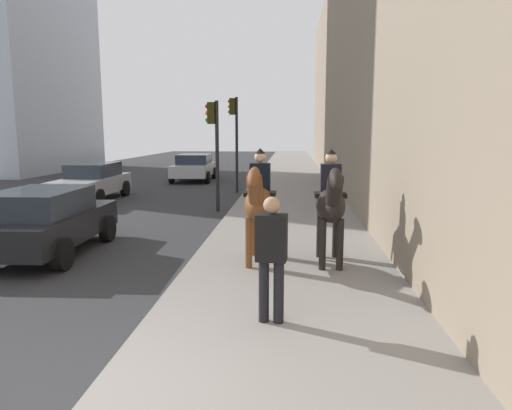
{
  "coord_description": "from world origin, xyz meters",
  "views": [
    {
      "loc": [
        -3.92,
        -1.99,
        2.65
      ],
      "look_at": [
        4.0,
        -1.4,
        1.4
      ],
      "focal_mm": 32.75,
      "sensor_mm": 36.0,
      "label": 1
    }
  ],
  "objects_px": {
    "car_mid_lane": "(194,167)",
    "traffic_light_near_curb": "(214,138)",
    "mounted_horse_far": "(331,203)",
    "pedestrian_greeting": "(271,251)",
    "car_far_lane": "(45,220)",
    "mounted_horse_near": "(259,201)",
    "traffic_light_far_curb": "(235,129)",
    "car_near_lane": "(92,181)"
  },
  "relations": [
    {
      "from": "mounted_horse_far",
      "to": "car_far_lane",
      "type": "bearing_deg",
      "value": -96.59
    },
    {
      "from": "mounted_horse_near",
      "to": "car_mid_lane",
      "type": "relative_size",
      "value": 0.53
    },
    {
      "from": "car_far_lane",
      "to": "traffic_light_near_curb",
      "type": "height_order",
      "value": "traffic_light_near_curb"
    },
    {
      "from": "car_mid_lane",
      "to": "traffic_light_far_curb",
      "type": "relative_size",
      "value": 1.01
    },
    {
      "from": "traffic_light_near_curb",
      "to": "traffic_light_far_curb",
      "type": "relative_size",
      "value": 0.88
    },
    {
      "from": "pedestrian_greeting",
      "to": "car_near_lane",
      "type": "relative_size",
      "value": 0.37
    },
    {
      "from": "traffic_light_far_curb",
      "to": "car_far_lane",
      "type": "bearing_deg",
      "value": 165.42
    },
    {
      "from": "mounted_horse_near",
      "to": "car_mid_lane",
      "type": "height_order",
      "value": "mounted_horse_near"
    },
    {
      "from": "mounted_horse_near",
      "to": "traffic_light_far_curb",
      "type": "height_order",
      "value": "traffic_light_far_curb"
    },
    {
      "from": "pedestrian_greeting",
      "to": "car_far_lane",
      "type": "bearing_deg",
      "value": 60.69
    },
    {
      "from": "mounted_horse_far",
      "to": "car_near_lane",
      "type": "height_order",
      "value": "mounted_horse_far"
    },
    {
      "from": "car_far_lane",
      "to": "pedestrian_greeting",
      "type": "bearing_deg",
      "value": -126.93
    },
    {
      "from": "pedestrian_greeting",
      "to": "car_mid_lane",
      "type": "height_order",
      "value": "pedestrian_greeting"
    },
    {
      "from": "car_mid_lane",
      "to": "car_far_lane",
      "type": "bearing_deg",
      "value": -1.62
    },
    {
      "from": "mounted_horse_near",
      "to": "traffic_light_far_curb",
      "type": "relative_size",
      "value": 0.54
    },
    {
      "from": "car_mid_lane",
      "to": "traffic_light_near_curb",
      "type": "height_order",
      "value": "traffic_light_near_curb"
    },
    {
      "from": "pedestrian_greeting",
      "to": "car_far_lane",
      "type": "xyz_separation_m",
      "value": [
        3.56,
        5.04,
        -0.34
      ]
    },
    {
      "from": "mounted_horse_near",
      "to": "pedestrian_greeting",
      "type": "distance_m",
      "value": 2.89
    },
    {
      "from": "pedestrian_greeting",
      "to": "car_far_lane",
      "type": "height_order",
      "value": "pedestrian_greeting"
    },
    {
      "from": "car_near_lane",
      "to": "car_far_lane",
      "type": "bearing_deg",
      "value": 15.5
    },
    {
      "from": "car_mid_lane",
      "to": "mounted_horse_far",
      "type": "bearing_deg",
      "value": 18.76
    },
    {
      "from": "mounted_horse_near",
      "to": "traffic_light_far_curb",
      "type": "xyz_separation_m",
      "value": [
        11.57,
        1.86,
        1.42
      ]
    },
    {
      "from": "car_far_lane",
      "to": "car_mid_lane",
      "type": "bearing_deg",
      "value": -1.72
    },
    {
      "from": "mounted_horse_far",
      "to": "car_mid_lane",
      "type": "distance_m",
      "value": 17.37
    },
    {
      "from": "mounted_horse_far",
      "to": "car_mid_lane",
      "type": "height_order",
      "value": "mounted_horse_far"
    },
    {
      "from": "pedestrian_greeting",
      "to": "traffic_light_far_curb",
      "type": "xyz_separation_m",
      "value": [
        14.44,
        2.22,
        1.66
      ]
    },
    {
      "from": "pedestrian_greeting",
      "to": "car_mid_lane",
      "type": "bearing_deg",
      "value": 20.68
    },
    {
      "from": "pedestrian_greeting",
      "to": "car_mid_lane",
      "type": "relative_size",
      "value": 0.41
    },
    {
      "from": "mounted_horse_near",
      "to": "traffic_light_far_curb",
      "type": "distance_m",
      "value": 11.81
    },
    {
      "from": "car_near_lane",
      "to": "traffic_light_far_curb",
      "type": "distance_m",
      "value": 6.31
    },
    {
      "from": "mounted_horse_far",
      "to": "pedestrian_greeting",
      "type": "height_order",
      "value": "mounted_horse_far"
    },
    {
      "from": "car_near_lane",
      "to": "mounted_horse_near",
      "type": "bearing_deg",
      "value": 38.07
    },
    {
      "from": "car_far_lane",
      "to": "traffic_light_near_curb",
      "type": "xyz_separation_m",
      "value": [
        5.84,
        -2.76,
        1.7
      ]
    },
    {
      "from": "traffic_light_far_curb",
      "to": "pedestrian_greeting",
      "type": "bearing_deg",
      "value": -171.27
    },
    {
      "from": "pedestrian_greeting",
      "to": "car_mid_lane",
      "type": "distance_m",
      "value": 19.79
    },
    {
      "from": "mounted_horse_far",
      "to": "traffic_light_far_curb",
      "type": "xyz_separation_m",
      "value": [
        11.58,
        3.22,
        1.43
      ]
    },
    {
      "from": "mounted_horse_near",
      "to": "car_near_lane",
      "type": "distance_m",
      "value": 11.19
    },
    {
      "from": "mounted_horse_far",
      "to": "traffic_light_far_curb",
      "type": "distance_m",
      "value": 12.11
    },
    {
      "from": "mounted_horse_far",
      "to": "traffic_light_near_curb",
      "type": "relative_size",
      "value": 0.61
    },
    {
      "from": "mounted_horse_near",
      "to": "traffic_light_near_curb",
      "type": "height_order",
      "value": "traffic_light_near_curb"
    },
    {
      "from": "car_mid_lane",
      "to": "traffic_light_far_curb",
      "type": "xyz_separation_m",
      "value": [
        -4.7,
        -2.82,
        1.99
      ]
    },
    {
      "from": "car_near_lane",
      "to": "car_far_lane",
      "type": "xyz_separation_m",
      "value": [
        -7.95,
        -2.39,
        0.01
      ]
    }
  ]
}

